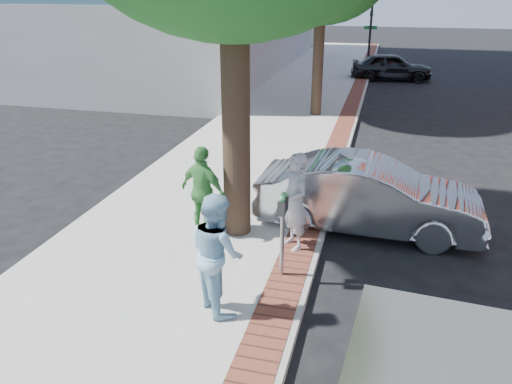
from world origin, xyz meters
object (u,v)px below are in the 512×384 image
(person_gray, at_px, (295,202))
(person_green, at_px, (203,191))
(person_officer, at_px, (217,253))
(bg_car, at_px, (391,67))
(sedan_silver, at_px, (368,196))
(parking_meter, at_px, (283,218))

(person_gray, bearing_deg, person_green, -131.78)
(person_officer, relative_size, person_green, 1.04)
(person_gray, distance_m, bg_car, 19.77)
(sedan_silver, xyz_separation_m, bg_car, (0.31, 18.28, -0.03))
(person_gray, relative_size, person_officer, 0.99)
(parking_meter, distance_m, bg_car, 20.77)
(sedan_silver, distance_m, bg_car, 18.29)
(person_officer, bearing_deg, person_gray, -63.05)
(parking_meter, bearing_deg, person_gray, 88.74)
(person_officer, relative_size, sedan_silver, 0.41)
(person_green, relative_size, sedan_silver, 0.40)
(person_gray, distance_m, person_officer, 2.25)
(person_gray, xyz_separation_m, person_officer, (-0.76, -2.12, 0.01))
(person_officer, bearing_deg, parking_meter, -76.91)
(parking_meter, distance_m, person_officer, 1.34)
(person_gray, xyz_separation_m, bg_car, (1.57, 19.70, -0.35))
(parking_meter, bearing_deg, bg_car, 85.61)
(person_officer, xyz_separation_m, sedan_silver, (2.02, 3.53, -0.33))
(person_gray, height_order, person_green, person_gray)
(parking_meter, xyz_separation_m, person_green, (-1.77, 1.12, -0.17))
(person_officer, bearing_deg, bg_car, -49.32)
(parking_meter, xyz_separation_m, sedan_silver, (1.28, 2.42, -0.47))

